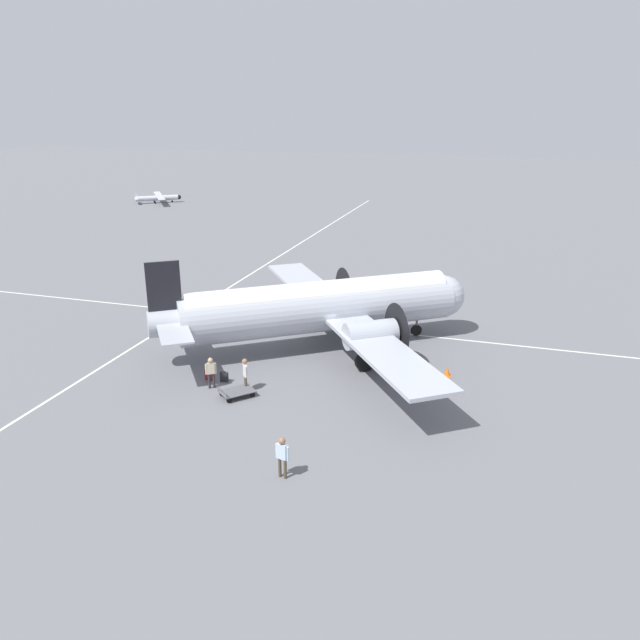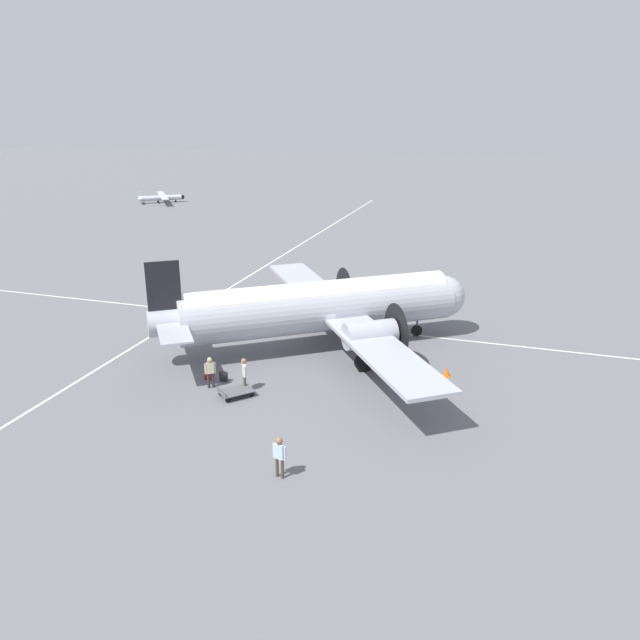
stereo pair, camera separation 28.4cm
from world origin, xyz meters
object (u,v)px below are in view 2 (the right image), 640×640
Objects in this scene: light_aircraft_distant at (162,197)px; crew_foreground at (279,453)px; airliner_main at (327,306)px; baggage_cart at (236,391)px; passenger_boarding at (244,371)px; traffic_cone at (447,372)px; suitcase_upright_spare at (208,375)px; suitcase_near_door at (224,377)px; ramp_agent at (210,369)px.

crew_foreground is at bearing -91.65° from light_aircraft_distant.
airliner_main reaches higher than baggage_cart.
light_aircraft_distant is (-38.27, 55.10, -0.31)m from passenger_boarding.
passenger_boarding is 1.15m from baggage_cart.
baggage_cart is 67.67m from light_aircraft_distant.
suitcase_upright_spare is at bearing -160.16° from traffic_cone.
light_aircraft_distant is at bearing 133.75° from traffic_cone.
suitcase_upright_spare is 65.25m from light_aircraft_distant.
airliner_main is 7.63m from passenger_boarding.
suitcase_near_door is at bearing 141.51° from crew_foreground.
crew_foreground is 12.92m from traffic_cone.
ramp_agent is at bearing -154.78° from airliner_main.
baggage_cart is at bearing -92.03° from light_aircraft_distant.
suitcase_near_door is (-1.53, 0.65, -0.81)m from passenger_boarding.
crew_foreground is at bearing -46.82° from suitcase_upright_spare.
light_aircraft_distant reaches higher than ramp_agent.
crew_foreground is 7.73m from baggage_cart.
baggage_cart is (-2.37, -7.93, -2.34)m from airliner_main.
airliner_main is 8.34m from suitcase_upright_spare.
suitcase_upright_spare is at bearing -161.35° from airliner_main.
airliner_main is at bearing -46.94° from passenger_boarding.
airliner_main reaches higher than ramp_agent.
airliner_main is 11.92× the size of passenger_boarding.
ramp_agent is 1.27m from suitcase_upright_spare.
suitcase_near_door is at bearing 41.67° from ramp_agent.
traffic_cone is at bearing -82.58° from light_aircraft_distant.
suitcase_upright_spare is (-7.00, 7.45, -0.80)m from crew_foreground.
crew_foreground is 8.26m from passenger_boarding.
airliner_main reaches higher than suitcase_near_door.
airliner_main reaches higher than suitcase_upright_spare.
airliner_main reaches higher than passenger_boarding.
crew_foreground is 10.25m from suitcase_upright_spare.
passenger_boarding is (-4.60, 6.86, -0.01)m from crew_foreground.
suitcase_upright_spare is (-4.63, -6.53, -2.32)m from airliner_main.
suitcase_near_door is (0.28, 0.90, -0.77)m from ramp_agent.
crew_foreground is 9.73m from suitcase_near_door.
ramp_agent is 0.21× the size of light_aircraft_distant.
suitcase_upright_spare reaches higher than suitcase_near_door.
passenger_boarding is at bearing 136.11° from crew_foreground.
crew_foreground is at bearing -116.42° from airliner_main.
suitcase_upright_spare is 0.08× the size of light_aircraft_distant.
passenger_boarding is 67.08m from light_aircraft_distant.
suitcase_upright_spare is (-2.39, 0.59, -0.79)m from passenger_boarding.
passenger_boarding is 2.86× the size of suitcase_upright_spare.
light_aircraft_distant is (-35.87, 54.50, 0.49)m from suitcase_upright_spare.
traffic_cone is (12.12, 4.37, -0.03)m from suitcase_upright_spare.
suitcase_near_door is 0.86m from suitcase_upright_spare.
airliner_main is 10.61× the size of baggage_cart.
airliner_main is at bearing 25.02° from baggage_cart.
ramp_agent is 2.74× the size of suitcase_upright_spare.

